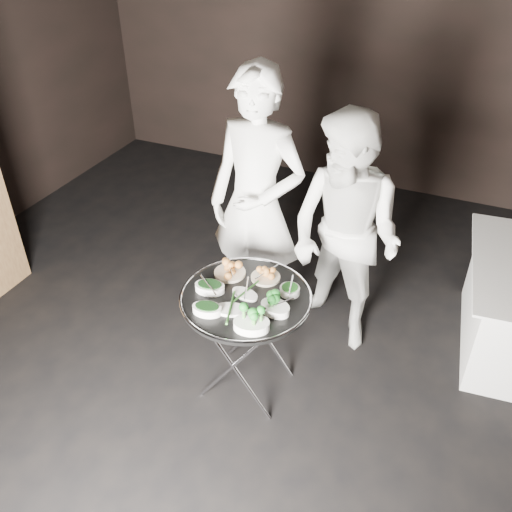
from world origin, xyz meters
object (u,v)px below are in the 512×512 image
at_px(waiter_right, 345,237).
at_px(tray_stand, 246,339).
at_px(serving_tray, 246,298).
at_px(waiter_left, 257,206).

bearing_deg(waiter_right, tray_stand, -96.18).
bearing_deg(waiter_right, serving_tray, -96.18).
bearing_deg(waiter_left, tray_stand, -67.20).
bearing_deg(serving_tray, waiter_left, 108.53).
relative_size(tray_stand, serving_tray, 0.95).
height_order(tray_stand, waiter_left, waiter_left).
bearing_deg(serving_tray, waiter_right, 61.96).
height_order(waiter_left, waiter_right, waiter_left).
bearing_deg(tray_stand, waiter_right, 61.96).
relative_size(tray_stand, waiter_right, 0.44).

